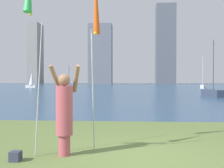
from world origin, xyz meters
TOP-DOWN VIEW (x-y plane):
  - ground at (0.00, 50.95)m, footprint 120.00×138.00m
  - person at (-1.52, 0.03)m, footprint 0.68×0.51m
  - kite_flag_right at (-0.94, 0.66)m, footprint 0.16×0.96m
  - bag at (-2.36, -0.43)m, footprint 0.19×0.20m
  - sailboat_1 at (-12.21, 47.76)m, footprint 1.05×2.99m
  - sailboat_2 at (-19.38, 46.92)m, footprint 1.99×1.00m
  - sailboat_3 at (12.63, 44.87)m, footprint 1.54×2.87m
  - sailboat_4 at (7.22, 19.88)m, footprint 1.60×2.90m
  - skyline_tower_0 at (-33.39, 89.15)m, footprint 3.60×7.00m
  - skyline_tower_1 at (-10.42, 87.37)m, footprint 7.82×5.18m
  - skyline_tower_2 at (11.55, 90.48)m, footprint 6.55×6.01m

SIDE VIEW (x-z plane):
  - ground at x=0.00m, z-range -0.12..0.00m
  - bag at x=-2.36m, z-range 0.00..0.19m
  - sailboat_1 at x=-12.21m, z-range -1.92..2.51m
  - sailboat_4 at x=7.22m, z-range -2.19..2.93m
  - sailboat_3 at x=12.63m, z-range -2.51..3.34m
  - person at x=-1.52m, z-range -0.02..1.85m
  - sailboat_2 at x=-19.38m, z-range -0.53..3.26m
  - kite_flag_right at x=-0.94m, z-range 1.22..5.25m
  - skyline_tower_1 at x=-10.42m, z-range 0.00..20.12m
  - skyline_tower_0 at x=-33.39m, z-range 0.00..20.98m
  - skyline_tower_2 at x=11.55m, z-range 0.00..27.03m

